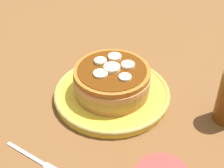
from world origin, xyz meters
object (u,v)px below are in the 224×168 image
at_px(banana_slice_0, 113,68).
at_px(fork, 36,159).
at_px(plate, 112,94).
at_px(pancake_stack, 112,81).
at_px(banana_slice_4, 115,57).
at_px(banana_slice_5, 128,65).
at_px(banana_slice_2, 101,61).
at_px(banana_slice_1, 125,77).
at_px(banana_slice_3, 100,74).

xyz_separation_m(banana_slice_0, fork, (0.15, 0.17, -0.08)).
relative_size(plate, fork, 2.35).
distance_m(pancake_stack, banana_slice_4, 0.05).
bearing_deg(banana_slice_5, plate, 16.03).
bearing_deg(banana_slice_4, banana_slice_0, 82.43).
height_order(banana_slice_2, banana_slice_5, same).
height_order(banana_slice_0, banana_slice_1, banana_slice_0).
bearing_deg(pancake_stack, banana_slice_2, -49.97).
xyz_separation_m(banana_slice_0, banana_slice_1, (-0.02, 0.03, -0.00)).
height_order(banana_slice_0, fork, banana_slice_0).
bearing_deg(banana_slice_2, fork, 57.54).
distance_m(plate, banana_slice_1, 0.08).
relative_size(pancake_stack, banana_slice_2, 6.49).
bearing_deg(plate, banana_slice_2, -49.14).
xyz_separation_m(banana_slice_0, banana_slice_3, (0.03, 0.02, -0.00)).
xyz_separation_m(banana_slice_1, banana_slice_3, (0.05, -0.01, -0.00)).
relative_size(banana_slice_5, fork, 0.26).
relative_size(plate, pancake_stack, 1.48).
relative_size(plate, banana_slice_4, 8.87).
bearing_deg(banana_slice_0, fork, 48.55).
height_order(plate, banana_slice_1, banana_slice_1).
bearing_deg(banana_slice_4, pancake_stack, 79.06).
bearing_deg(banana_slice_5, banana_slice_0, 14.39).
bearing_deg(banana_slice_1, pancake_stack, -50.45).
relative_size(plate, banana_slice_1, 9.92).
bearing_deg(banana_slice_0, pancake_stack, 44.05).
height_order(plate, banana_slice_4, banana_slice_4).
xyz_separation_m(banana_slice_1, banana_slice_2, (0.05, -0.06, 0.00)).
bearing_deg(banana_slice_1, plate, -51.19).
height_order(banana_slice_2, banana_slice_4, same).
xyz_separation_m(banana_slice_0, banana_slice_5, (-0.03, -0.01, -0.00)).
relative_size(banana_slice_1, banana_slice_2, 0.97).
distance_m(banana_slice_2, fork, 0.25).
height_order(pancake_stack, banana_slice_1, banana_slice_1).
bearing_deg(banana_slice_3, pancake_stack, -147.98).
bearing_deg(banana_slice_1, banana_slice_0, -56.19).
relative_size(pancake_stack, banana_slice_4, 5.98).
distance_m(banana_slice_4, banana_slice_5, 0.04).
height_order(plate, banana_slice_3, banana_slice_3).
relative_size(banana_slice_0, banana_slice_3, 1.16).
height_order(banana_slice_4, fork, banana_slice_4).
relative_size(banana_slice_0, fork, 0.32).
distance_m(banana_slice_3, fork, 0.21).
height_order(banana_slice_1, banana_slice_4, banana_slice_4).
distance_m(banana_slice_3, banana_slice_4, 0.07).
relative_size(banana_slice_1, banana_slice_5, 0.91).
bearing_deg(banana_slice_1, banana_slice_5, -103.09).
xyz_separation_m(pancake_stack, banana_slice_4, (-0.01, -0.04, 0.03)).
distance_m(banana_slice_5, fork, 0.27).
xyz_separation_m(pancake_stack, fork, (0.15, 0.17, -0.04)).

